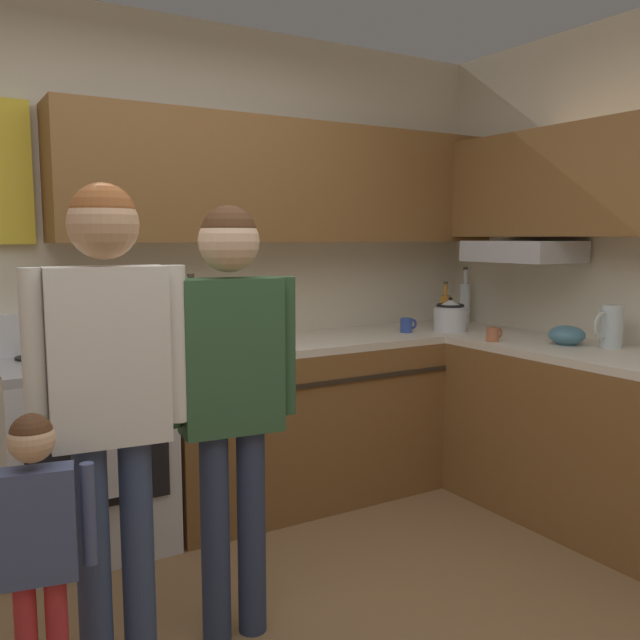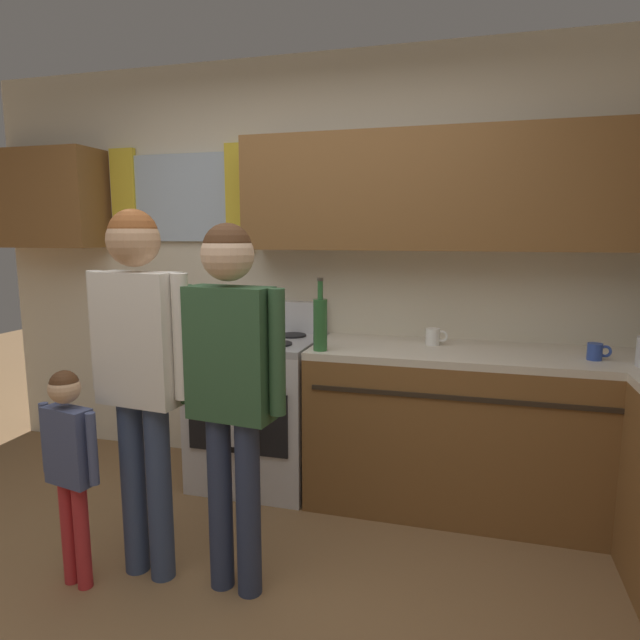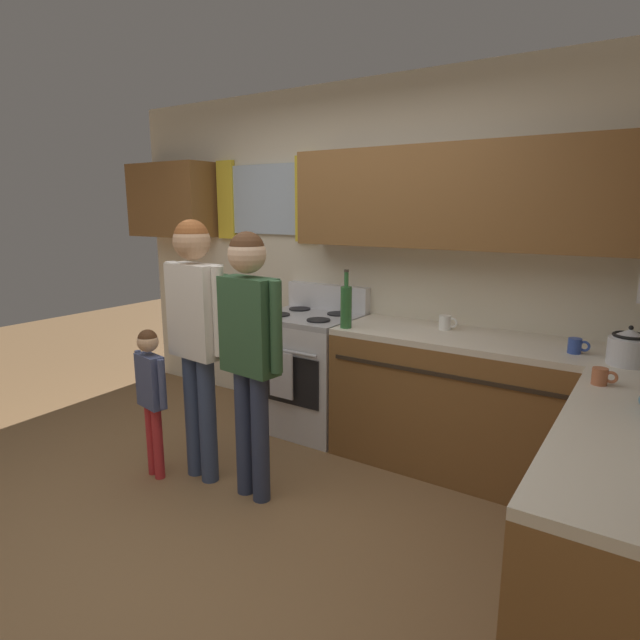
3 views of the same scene
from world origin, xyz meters
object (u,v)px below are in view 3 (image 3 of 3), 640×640
(small_child, at_px, (151,386))
(mug_cobalt_blue, at_px, (576,346))
(stove_oven, at_px, (309,370))
(bottle_wine_green, at_px, (346,306))
(mug_ceramic_white, at_px, (446,323))
(stovetop_kettle, at_px, (629,347))
(cup_terracotta, at_px, (601,376))
(adult_holding_child, at_px, (196,321))
(adult_in_plaid, at_px, (249,336))

(small_child, bearing_deg, mug_cobalt_blue, 26.66)
(stove_oven, relative_size, bottle_wine_green, 2.79)
(mug_ceramic_white, distance_m, small_child, 1.94)
(stovetop_kettle, bearing_deg, cup_terracotta, -100.38)
(adult_holding_child, bearing_deg, cup_terracotta, 11.60)
(cup_terracotta, xyz_separation_m, adult_holding_child, (-2.15, -0.44, 0.09))
(stove_oven, xyz_separation_m, adult_holding_child, (-0.12, -1.03, 0.56))
(cup_terracotta, height_order, adult_holding_child, adult_holding_child)
(mug_ceramic_white, distance_m, adult_in_plaid, 1.34)
(stovetop_kettle, distance_m, small_child, 2.72)
(mug_ceramic_white, distance_m, mug_cobalt_blue, 0.83)
(stove_oven, xyz_separation_m, stovetop_kettle, (2.11, -0.16, 0.53))
(stovetop_kettle, bearing_deg, mug_cobalt_blue, 161.01)
(adult_holding_child, distance_m, small_child, 0.52)
(mug_ceramic_white, relative_size, stovetop_kettle, 0.46)
(small_child, bearing_deg, bottle_wine_green, 49.09)
(cup_terracotta, distance_m, stovetop_kettle, 0.44)
(adult_holding_child, height_order, small_child, adult_holding_child)
(stove_oven, relative_size, mug_cobalt_blue, 9.58)
(adult_in_plaid, bearing_deg, cup_terracotta, 14.25)
(cup_terracotta, distance_m, adult_holding_child, 2.19)
(stove_oven, distance_m, mug_ceramic_white, 1.15)
(bottle_wine_green, xyz_separation_m, cup_terracotta, (1.57, -0.37, -0.11))
(stovetop_kettle, xyz_separation_m, adult_in_plaid, (-1.80, -0.87, -0.01))
(small_child, bearing_deg, stove_oven, 72.41)
(bottle_wine_green, bearing_deg, stovetop_kettle, 2.23)
(bottle_wine_green, relative_size, small_child, 0.41)
(bottle_wine_green, distance_m, adult_in_plaid, 0.82)
(mug_cobalt_blue, relative_size, small_child, 0.12)
(cup_terracotta, bearing_deg, adult_in_plaid, -165.75)
(stove_oven, bearing_deg, bottle_wine_green, -26.11)
(small_child, bearing_deg, mug_ceramic_white, 42.12)
(mug_cobalt_blue, bearing_deg, adult_holding_child, -153.99)
(adult_holding_child, bearing_deg, stovetop_kettle, 21.37)
(mug_ceramic_white, bearing_deg, small_child, -137.88)
(mug_cobalt_blue, relative_size, stovetop_kettle, 0.42)
(stovetop_kettle, bearing_deg, adult_in_plaid, -154.29)
(bottle_wine_green, bearing_deg, mug_cobalt_blue, 6.29)
(adult_holding_child, bearing_deg, mug_cobalt_blue, 26.01)
(stove_oven, height_order, adult_holding_child, adult_holding_child)
(bottle_wine_green, relative_size, mug_ceramic_white, 3.14)
(stove_oven, bearing_deg, adult_in_plaid, -73.58)
(mug_cobalt_blue, bearing_deg, stove_oven, 177.78)
(mug_ceramic_white, distance_m, adult_holding_child, 1.61)
(bottle_wine_green, bearing_deg, adult_holding_child, -125.60)
(stovetop_kettle, height_order, small_child, stovetop_kettle)
(stove_oven, xyz_separation_m, adult_in_plaid, (0.30, -1.03, 0.52))
(stove_oven, xyz_separation_m, cup_terracotta, (2.03, -0.59, 0.47))
(stove_oven, distance_m, adult_in_plaid, 1.19)
(cup_terracotta, bearing_deg, bottle_wine_green, 166.87)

